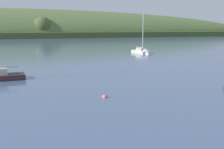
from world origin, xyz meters
TOP-DOWN VIEW (x-y plane):
  - far_shoreline_hill at (3.19, 244.60)m, footprint 601.30×131.14m
  - sailboat_far_left at (24.95, 77.89)m, footprint 3.12×8.36m
  - mooring_buoy_far_upstream at (-5.45, 34.41)m, footprint 0.64×0.64m

SIDE VIEW (x-z plane):
  - mooring_buoy_far_upstream at x=-5.45m, z-range -0.36..0.36m
  - far_shoreline_hill at x=3.19m, z-range -21.96..22.35m
  - sailboat_far_left at x=24.95m, z-range -6.36..6.75m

